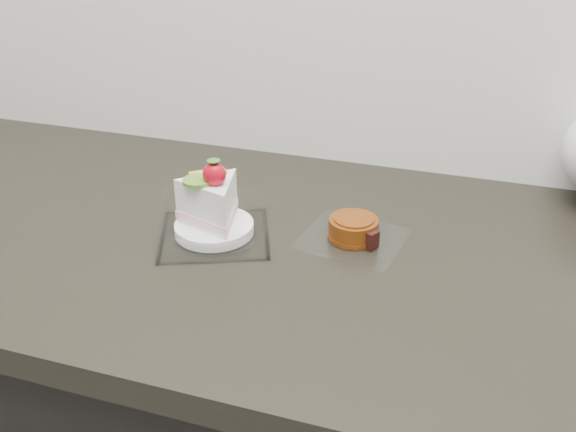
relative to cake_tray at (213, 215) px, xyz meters
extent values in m
cube|color=black|center=(0.20, 0.01, -0.05)|extent=(2.04, 0.64, 0.04)
cube|color=white|center=(0.00, 0.00, -0.03)|extent=(0.20, 0.20, 0.00)
cylinder|color=white|center=(0.00, 0.00, -0.02)|extent=(0.11, 0.11, 0.02)
ellipsoid|color=red|center=(0.01, -0.01, 0.07)|extent=(0.03, 0.03, 0.03)
cone|color=#2D7223|center=(0.01, -0.01, 0.09)|extent=(0.02, 0.02, 0.01)
cylinder|color=#61942B|center=(-0.02, -0.01, 0.06)|extent=(0.04, 0.04, 0.01)
cube|color=gold|center=(-0.01, 0.02, 0.06)|extent=(0.05, 0.05, 0.01)
cube|color=white|center=(0.19, 0.05, -0.03)|extent=(0.16, 0.15, 0.00)
cylinder|color=#73330D|center=(0.19, 0.05, -0.02)|extent=(0.07, 0.07, 0.03)
cylinder|color=#73330D|center=(0.19, 0.05, -0.03)|extent=(0.08, 0.08, 0.01)
cylinder|color=#73330D|center=(0.19, 0.05, 0.00)|extent=(0.06, 0.06, 0.00)
cube|color=black|center=(0.22, 0.03, -0.02)|extent=(0.03, 0.03, 0.03)
camera|label=1|loc=(0.35, -0.74, 0.43)|focal=40.00mm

